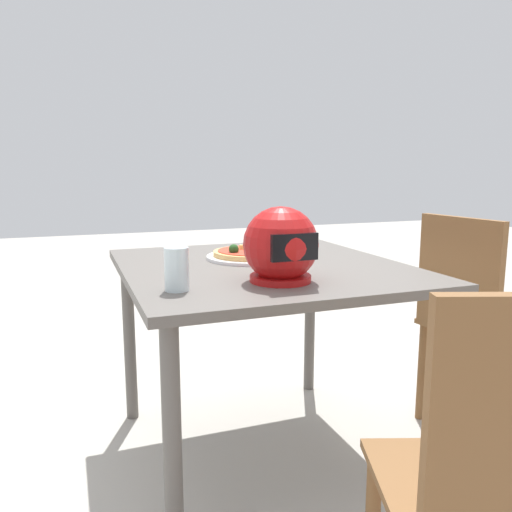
{
  "coord_description": "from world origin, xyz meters",
  "views": [
    {
      "loc": [
        0.65,
        1.69,
        1.09
      ],
      "look_at": [
        0.0,
        -0.06,
        0.76
      ],
      "focal_mm": 35.93,
      "sensor_mm": 36.0,
      "label": 1
    }
  ],
  "objects": [
    {
      "name": "ground_plane",
      "position": [
        0.0,
        0.0,
        0.0
      ],
      "size": [
        14.0,
        14.0,
        0.0
      ],
      "primitive_type": "plane",
      "color": "#B2ADA3"
    },
    {
      "name": "dining_table",
      "position": [
        0.0,
        0.0,
        0.66
      ],
      "size": [
        0.98,
        1.06,
        0.74
      ],
      "color": "#5B5651",
      "rests_on": "ground"
    },
    {
      "name": "pizza_plate",
      "position": [
        0.0,
        -0.13,
        0.75
      ],
      "size": [
        0.33,
        0.33,
        0.01
      ],
      "primitive_type": "cylinder",
      "color": "white",
      "rests_on": "dining_table"
    },
    {
      "name": "pizza",
      "position": [
        0.0,
        -0.13,
        0.77
      ],
      "size": [
        0.28,
        0.28,
        0.05
      ],
      "color": "tan",
      "rests_on": "pizza_plate"
    },
    {
      "name": "motorcycle_helmet",
      "position": [
        0.05,
        0.28,
        0.85
      ],
      "size": [
        0.23,
        0.23,
        0.23
      ],
      "color": "#B21414",
      "rests_on": "dining_table"
    },
    {
      "name": "drinking_glass",
      "position": [
        0.37,
        0.29,
        0.8
      ],
      "size": [
        0.07,
        0.07,
        0.12
      ],
      "primitive_type": "cylinder",
      "color": "silver",
      "rests_on": "dining_table"
    },
    {
      "name": "chair_far",
      "position": [
        -0.06,
        1.06,
        0.51
      ],
      "size": [
        0.51,
        0.51,
        0.9
      ],
      "color": "brown",
      "rests_on": "ground"
    },
    {
      "name": "chair_side",
      "position": [
        -0.85,
        0.14,
        0.51
      ],
      "size": [
        0.45,
        0.45,
        0.9
      ],
      "color": "brown",
      "rests_on": "ground"
    }
  ]
}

